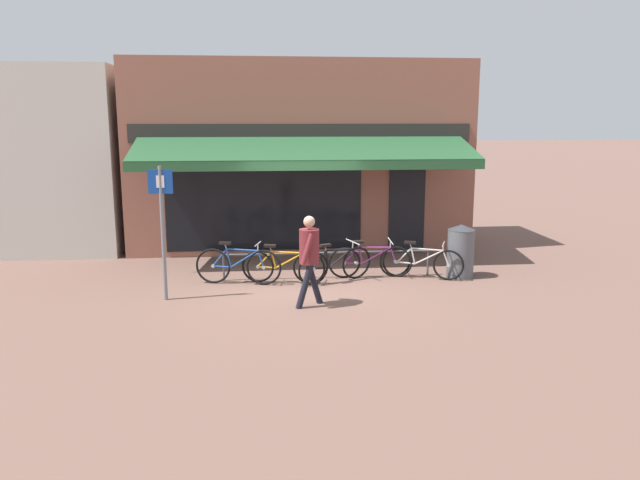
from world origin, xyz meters
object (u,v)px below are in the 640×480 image
at_px(pedestrian_adult, 309,252).
at_px(litter_bin, 461,251).
at_px(bicycle_purple, 370,261).
at_px(bicycle_orange, 283,266).
at_px(bicycle_blue, 238,265).
at_px(bicycle_black, 335,264).
at_px(parking_sign, 162,219).
at_px(bicycle_silver, 422,262).

relative_size(pedestrian_adult, litter_bin, 1.46).
xyz_separation_m(pedestrian_adult, litter_bin, (3.37, 1.74, -0.43)).
distance_m(bicycle_purple, litter_bin, 1.94).
bearing_deg(bicycle_orange, bicycle_blue, -170.47).
xyz_separation_m(bicycle_blue, bicycle_black, (1.99, -0.05, -0.02)).
relative_size(litter_bin, parking_sign, 0.46).
bearing_deg(parking_sign, litter_bin, 10.24).
relative_size(bicycle_orange, parking_sign, 0.69).
bearing_deg(bicycle_blue, pedestrian_adult, -38.33).
bearing_deg(pedestrian_adult, litter_bin, 16.59).
height_order(bicycle_purple, litter_bin, litter_bin).
xyz_separation_m(bicycle_blue, parking_sign, (-1.32, -0.99, 1.13)).
relative_size(bicycle_silver, litter_bin, 1.42).
bearing_deg(bicycle_blue, bicycle_silver, 13.63).
bearing_deg(litter_bin, bicycle_blue, -178.80).
relative_size(bicycle_purple, bicycle_silver, 1.10).
distance_m(pedestrian_adult, litter_bin, 3.82).
bearing_deg(pedestrian_adult, bicycle_black, 56.47).
distance_m(bicycle_blue, bicycle_purple, 2.77).
distance_m(bicycle_black, parking_sign, 3.63).
relative_size(bicycle_blue, bicycle_purple, 0.99).
distance_m(bicycle_silver, parking_sign, 5.40).
height_order(bicycle_orange, bicycle_silver, bicycle_orange).
xyz_separation_m(bicycle_silver, litter_bin, (0.84, 0.04, 0.22)).
xyz_separation_m(pedestrian_adult, parking_sign, (-2.64, 0.65, 0.52)).
bearing_deg(pedestrian_adult, bicycle_blue, 118.18).
bearing_deg(litter_bin, bicycle_silver, -176.95).
bearing_deg(litter_bin, bicycle_black, -176.84).
bearing_deg(bicycle_silver, bicycle_purple, -167.38).
xyz_separation_m(bicycle_black, bicycle_purple, (0.77, 0.27, -0.01)).
height_order(pedestrian_adult, parking_sign, parking_sign).
distance_m(bicycle_blue, litter_bin, 4.69).
height_order(bicycle_purple, pedestrian_adult, pedestrian_adult).
height_order(bicycle_black, parking_sign, parking_sign).
bearing_deg(pedestrian_adult, parking_sign, 155.51).
distance_m(bicycle_purple, bicycle_silver, 1.10).
relative_size(bicycle_black, bicycle_silver, 1.00).
xyz_separation_m(bicycle_black, bicycle_silver, (1.86, 0.10, -0.02)).
bearing_deg(bicycle_purple, litter_bin, -3.92).
height_order(bicycle_orange, parking_sign, parking_sign).
bearing_deg(bicycle_silver, bicycle_blue, -157.71).
distance_m(bicycle_orange, bicycle_silver, 2.94).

